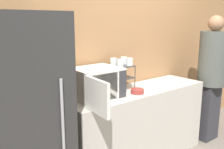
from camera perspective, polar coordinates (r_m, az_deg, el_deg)
The scene contains 11 objects.
wall_back at distance 3.17m, azimuth 2.03°, elevation 4.51°, with size 8.00×0.06×2.60m.
counter at distance 3.17m, azimuth 5.72°, elevation -11.38°, with size 1.90×0.56×0.92m.
microwave at distance 2.61m, azimuth -3.55°, elevation -2.10°, with size 0.54×0.79×0.32m.
dish_rack at distance 2.93m, azimuth 2.22°, elevation 0.48°, with size 0.25×0.21×0.29m.
glass_front_left at distance 2.82m, azimuth 1.89°, elevation 2.65°, with size 0.08×0.08×0.09m.
glass_back_right at distance 3.00m, azimuth 2.67°, elevation 3.23°, with size 0.08×0.08×0.09m.
glass_front_right at distance 2.92m, azimuth 4.06°, elevation 2.95°, with size 0.08×0.08×0.09m.
glass_back_left at distance 2.91m, azimuth 0.34°, elevation 2.94°, with size 0.08×0.08×0.09m.
bowl at distance 2.84m, azimuth 5.80°, elevation -3.83°, with size 0.15×0.15×0.05m.
person at distance 3.80m, azimuth 21.83°, elevation 0.42°, with size 0.39×0.39×1.80m.
refrigerator at distance 2.26m, azimuth -20.11°, elevation -10.05°, with size 0.70×0.71×1.80m.
Camera 1 is at (-2.03, -1.79, 1.73)m, focal length 40.00 mm.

